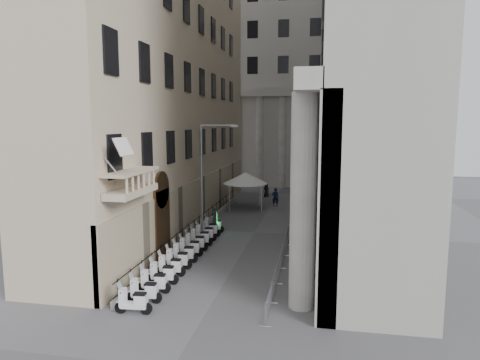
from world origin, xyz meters
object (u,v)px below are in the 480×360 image
(pedestrian_a, at_px, (275,197))
(pedestrian_b, at_px, (297,192))
(scooter_0, at_px, (134,314))
(info_kiosk, at_px, (215,222))
(street_lamp, at_px, (206,171))
(security_tent, at_px, (248,179))

(pedestrian_a, relative_size, pedestrian_b, 1.07)
(scooter_0, relative_size, pedestrian_b, 0.83)
(scooter_0, bearing_deg, info_kiosk, -5.30)
(street_lamp, bearing_deg, pedestrian_b, 55.82)
(street_lamp, distance_m, pedestrian_b, 18.79)
(info_kiosk, xyz_separation_m, pedestrian_a, (3.54, 11.60, 0.04))
(street_lamp, xyz_separation_m, info_kiosk, (0.29, 1.39, -4.15))
(info_kiosk, distance_m, pedestrian_a, 12.13)
(pedestrian_a, xyz_separation_m, pedestrian_b, (1.95, 4.40, -0.06))
(security_tent, bearing_deg, street_lamp, -96.26)
(security_tent, bearing_deg, scooter_0, -92.64)
(security_tent, xyz_separation_m, pedestrian_a, (2.59, 1.68, -2.09))
(pedestrian_a, bearing_deg, street_lamp, 74.66)
(info_kiosk, distance_m, pedestrian_b, 16.91)
(scooter_0, bearing_deg, street_lamp, -4.12)
(scooter_0, bearing_deg, security_tent, -7.23)
(scooter_0, xyz_separation_m, street_lamp, (-0.11, 13.19, 5.08))
(scooter_0, relative_size, security_tent, 0.33)
(street_lamp, xyz_separation_m, pedestrian_a, (3.83, 12.99, -4.11))
(security_tent, height_order, street_lamp, street_lamp)
(pedestrian_b, bearing_deg, scooter_0, 109.16)
(scooter_0, relative_size, street_lamp, 0.18)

